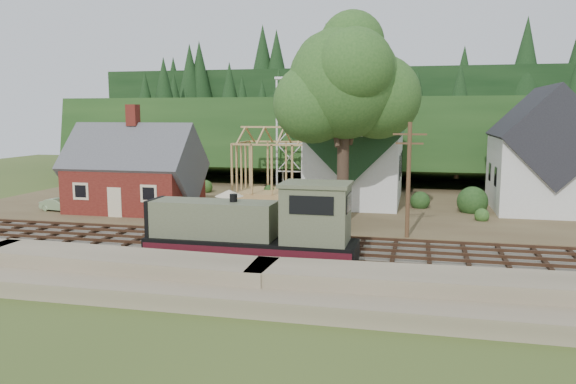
% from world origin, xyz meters
% --- Properties ---
extents(ground, '(140.00, 140.00, 0.00)m').
position_xyz_m(ground, '(0.00, 0.00, 0.00)').
color(ground, '#384C1E').
rests_on(ground, ground).
extents(embankment, '(64.00, 5.00, 1.60)m').
position_xyz_m(embankment, '(0.00, -8.50, 0.00)').
color(embankment, '#7F7259').
rests_on(embankment, ground).
extents(railroad_bed, '(64.00, 11.00, 0.16)m').
position_xyz_m(railroad_bed, '(0.00, 0.00, 0.08)').
color(railroad_bed, '#726B5B').
rests_on(railroad_bed, ground).
extents(village_flat, '(64.00, 26.00, 0.30)m').
position_xyz_m(village_flat, '(0.00, 18.00, 0.15)').
color(village_flat, brown).
rests_on(village_flat, ground).
extents(hillside, '(70.00, 28.96, 12.74)m').
position_xyz_m(hillside, '(0.00, 42.00, 0.00)').
color(hillside, '#1E3F19').
rests_on(hillside, ground).
extents(ridge, '(80.00, 20.00, 12.00)m').
position_xyz_m(ridge, '(0.00, 58.00, 0.00)').
color(ridge, black).
rests_on(ridge, ground).
extents(depot, '(10.80, 7.41, 9.00)m').
position_xyz_m(depot, '(-16.00, 11.00, 3.21)').
color(depot, '#511512').
rests_on(depot, village_flat).
extents(church, '(8.40, 15.17, 13.00)m').
position_xyz_m(church, '(2.00, 19.68, 5.18)').
color(church, silver).
rests_on(church, village_flat).
extents(farmhouse, '(8.40, 10.80, 10.60)m').
position_xyz_m(farmhouse, '(18.00, 19.00, 4.87)').
color(farmhouse, silver).
rests_on(farmhouse, village_flat).
extents(timber_frame, '(8.20, 6.20, 6.99)m').
position_xyz_m(timber_frame, '(-6.00, 22.00, 3.27)').
color(timber_frame, tan).
rests_on(timber_frame, village_flat).
extents(lattice_tower, '(3.20, 3.20, 12.12)m').
position_xyz_m(lattice_tower, '(-6.00, 28.00, 10.03)').
color(lattice_tower, silver).
rests_on(lattice_tower, village_flat).
extents(big_tree, '(10.90, 8.40, 14.70)m').
position_xyz_m(big_tree, '(2.17, 10.08, 10.22)').
color(big_tree, '#38281E').
rests_on(big_tree, village_flat).
extents(telegraph_pole_near, '(2.20, 0.28, 8.00)m').
position_xyz_m(telegraph_pole_near, '(7.00, 5.20, 4.25)').
color(telegraph_pole_near, '#4C331E').
rests_on(telegraph_pole_near, ground).
extents(locomotive, '(11.75, 2.94, 4.71)m').
position_xyz_m(locomotive, '(-1.01, -3.00, 2.09)').
color(locomotive, black).
rests_on(locomotive, railroad_bed).
extents(car_blue, '(3.19, 3.86, 1.24)m').
position_xyz_m(car_blue, '(-8.25, 9.41, 0.92)').
color(car_blue, '#5999C0').
rests_on(car_blue, village_flat).
extents(car_green, '(3.35, 1.53, 1.07)m').
position_xyz_m(car_green, '(-22.19, 8.97, 0.83)').
color(car_green, gray).
rests_on(car_green, village_flat).
extents(patio_set, '(2.20, 2.20, 2.45)m').
position_xyz_m(patio_set, '(-6.47, 7.92, 2.39)').
color(patio_set, silver).
rests_on(patio_set, village_flat).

